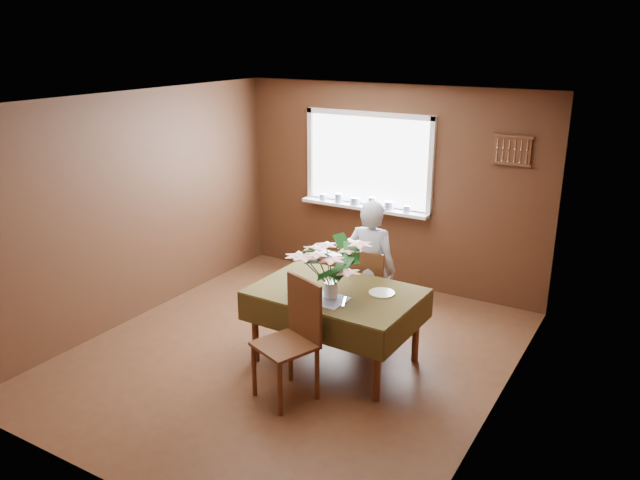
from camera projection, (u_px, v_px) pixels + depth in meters
The scene contains 15 objects.
floor at pixel (292, 354), 6.26m from camera, with size 4.50×4.50×0.00m, color #4E2C1A.
ceiling at pixel (288, 100), 5.47m from camera, with size 4.50×4.50×0.00m, color white.
wall_back at pixel (390, 187), 7.70m from camera, with size 4.00×4.00×0.00m, color brown.
wall_front at pixel (100, 328), 4.02m from camera, with size 4.00×4.00×0.00m, color brown.
wall_left at pixel (138, 207), 6.83m from camera, with size 4.50×4.50×0.00m, color brown.
wall_right at pixel (503, 276), 4.90m from camera, with size 4.50×4.50×0.00m, color brown.
window_assembly at pixel (366, 178), 7.77m from camera, with size 1.72×0.20×1.22m.
spoon_rack at pixel (512, 150), 6.78m from camera, with size 0.44×0.05×0.33m.
dining_table at pixel (336, 299), 5.92m from camera, with size 1.57×1.10×0.76m.
chair_far at pixel (368, 287), 6.57m from camera, with size 0.44×0.44×0.94m.
chair_near at pixel (293, 335), 5.39m from camera, with size 0.59×0.59×1.07m.
seated_woman at pixel (371, 269), 6.47m from camera, with size 0.54×0.35×1.47m, color white.
flower_bouquet at pixel (331, 262), 5.61m from camera, with size 0.63×0.63×0.54m.
side_plate at pixel (382, 293), 5.81m from camera, with size 0.24×0.24×0.01m, color white.
table_knife at pixel (344, 301), 5.63m from camera, with size 0.02×0.21×0.00m, color silver.
Camera 1 is at (3.08, -4.66, 3.06)m, focal length 35.00 mm.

